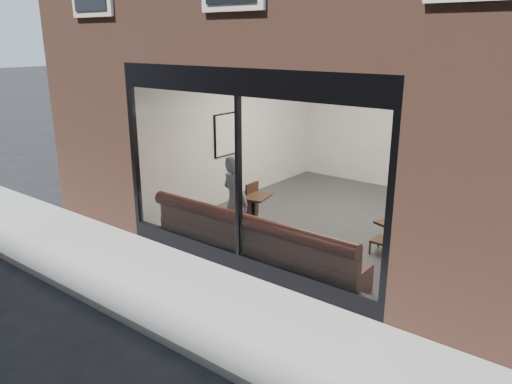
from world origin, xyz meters
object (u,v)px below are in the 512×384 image
Objects in this scene: banquette at (255,250)px; cafe_table_left at (253,196)px; person at (235,202)px; cafe_table_right at (401,224)px; cafe_chair_right at (384,241)px; cafe_chair_left at (244,216)px.

banquette is 7.04× the size of cafe_table_left.
person is 2.83m from cafe_table_right.
cafe_chair_right is at bearing 139.79° from cafe_table_right.
cafe_table_right is at bearing 138.82° from cafe_chair_right.
person is 4.32× the size of cafe_chair_right.
person is at bearing 118.39° from cafe_chair_left.
cafe_table_left is 2.81m from cafe_table_right.
banquette is at bearing -50.72° from cafe_table_left.
cafe_table_right reaches higher than cafe_table_left.
banquette is 0.99m from person.
cafe_table_right is at bearing -143.96° from person.
cafe_table_right is (2.64, 1.00, -0.10)m from person.
cafe_table_right is (2.79, 0.30, 0.00)m from cafe_table_left.
person reaches higher than banquette.
person reaches higher than cafe_table_right.
cafe_table_right is at bearing 6.04° from cafe_table_left.
cafe_chair_right is (2.25, 1.34, -0.60)m from person.
cafe_table_left is 2.53m from cafe_chair_right.
person is (-0.70, 0.33, 0.62)m from banquette.
cafe_table_left is at bearing -62.73° from person.
person is 4.49× the size of cafe_chair_left.
person is 2.97× the size of cafe_table_left.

